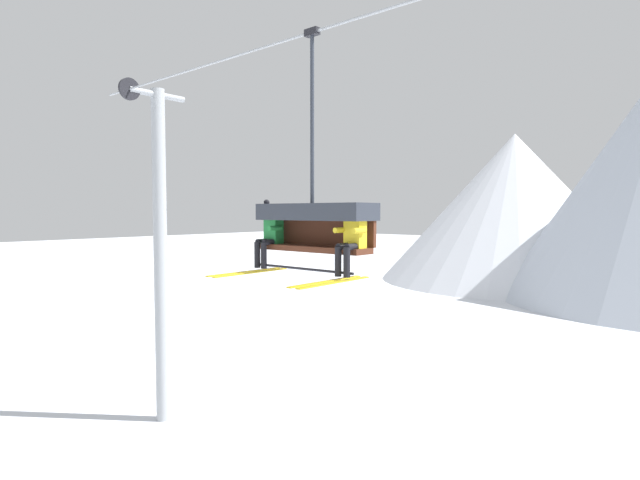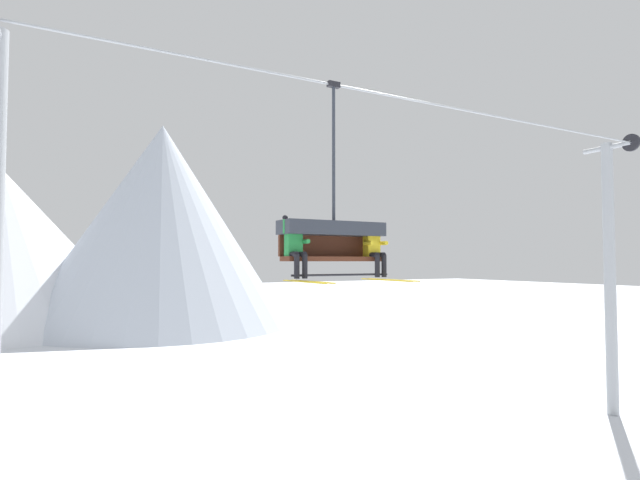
{
  "view_description": "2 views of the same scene",
  "coord_description": "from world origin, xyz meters",
  "px_view_note": "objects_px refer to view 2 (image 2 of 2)",
  "views": [
    {
      "loc": [
        5.67,
        -7.43,
        5.73
      ],
      "look_at": [
        0.02,
        -0.8,
        5.23
      ],
      "focal_mm": 28.0,
      "sensor_mm": 36.0,
      "label": 1
    },
    {
      "loc": [
        -5.47,
        -9.98,
        5.02
      ],
      "look_at": [
        -0.43,
        -0.67,
        5.48
      ],
      "focal_mm": 28.0,
      "sensor_mm": 36.0,
      "label": 2
    }
  ],
  "objects_px": {
    "lift_tower_far": "(610,270)",
    "chairlift_chair": "(332,233)",
    "skier_yellow": "(375,249)",
    "skier_green": "(296,247)"
  },
  "relations": [
    {
      "from": "lift_tower_far",
      "to": "chairlift_chair",
      "type": "height_order",
      "value": "lift_tower_far"
    },
    {
      "from": "lift_tower_far",
      "to": "skier_yellow",
      "type": "bearing_deg",
      "value": -174.72
    },
    {
      "from": "skier_green",
      "to": "skier_yellow",
      "type": "distance_m",
      "value": 1.92
    },
    {
      "from": "chairlift_chair",
      "to": "skier_green",
      "type": "bearing_deg",
      "value": -167.49
    },
    {
      "from": "chairlift_chair",
      "to": "skier_green",
      "type": "height_order",
      "value": "chairlift_chair"
    },
    {
      "from": "lift_tower_far",
      "to": "chairlift_chair",
      "type": "bearing_deg",
      "value": -176.32
    },
    {
      "from": "lift_tower_far",
      "to": "skier_green",
      "type": "distance_m",
      "value": 12.05
    },
    {
      "from": "lift_tower_far",
      "to": "skier_yellow",
      "type": "relative_size",
      "value": 5.36
    },
    {
      "from": "lift_tower_far",
      "to": "skier_green",
      "type": "bearing_deg",
      "value": -175.6
    },
    {
      "from": "lift_tower_far",
      "to": "skier_yellow",
      "type": "distance_m",
      "value": 10.14
    }
  ]
}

